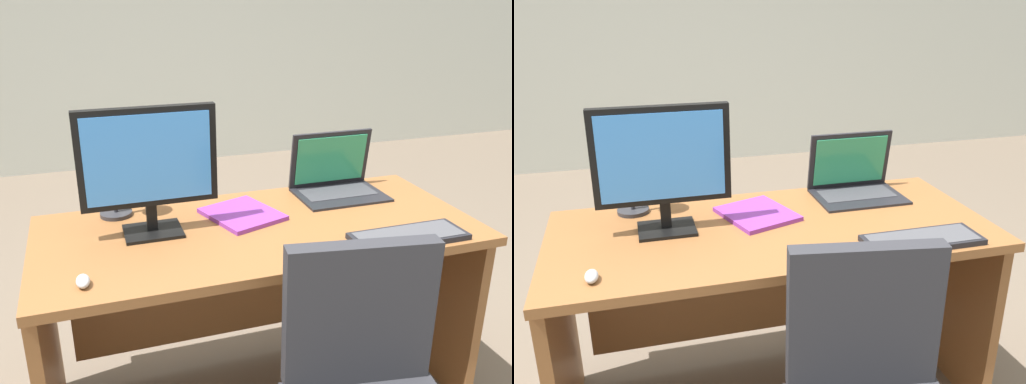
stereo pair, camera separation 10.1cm
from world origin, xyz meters
TOP-DOWN VIEW (x-y plane):
  - ground at (0.00, 1.50)m, footprint 12.00×12.00m
  - back_wall at (0.00, 3.38)m, footprint 10.00×0.10m
  - desk at (0.00, 0.05)m, footprint 1.58×0.71m
  - monitor at (-0.37, 0.06)m, footprint 0.47×0.16m
  - laptop at (0.42, 0.25)m, footprint 0.36×0.26m
  - keyboard at (0.45, -0.26)m, footprint 0.40×0.15m
  - mouse at (-0.62, -0.24)m, footprint 0.04×0.07m
  - desk_lamp at (-0.48, 0.24)m, footprint 0.12×0.14m
  - book at (-0.03, 0.11)m, footprint 0.31×0.33m

SIDE VIEW (x-z plane):
  - ground at x=0.00m, z-range 0.00..0.00m
  - desk at x=0.00m, z-range 0.15..0.90m
  - book at x=-0.03m, z-range 0.75..0.77m
  - keyboard at x=0.45m, z-range 0.75..0.78m
  - mouse at x=-0.62m, z-range 0.75..0.79m
  - laptop at x=0.42m, z-range 0.71..0.96m
  - monitor at x=-0.37m, z-range 0.79..1.24m
  - desk_lamp at x=-0.48m, z-range 0.85..1.26m
  - back_wall at x=0.00m, z-range 0.00..2.80m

